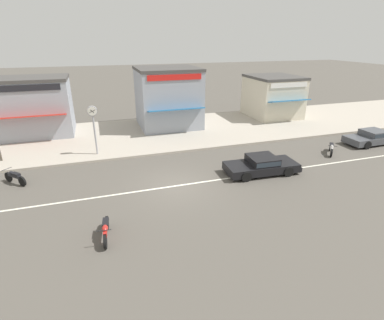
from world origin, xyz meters
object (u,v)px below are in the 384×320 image
(sedan_dark_grey_1, at_px, (373,137))
(shopfront_far_kios, at_px, (35,106))
(shopfront_corner_warung, at_px, (168,97))
(motorcycle_2, at_px, (15,177))
(motorcycle_1, at_px, (106,229))
(street_clock, at_px, (93,119))
(shopfront_mid_block, at_px, (273,96))
(sedan_black_0, at_px, (262,165))
(motorcycle_0, at_px, (331,148))

(sedan_dark_grey_1, xyz_separation_m, shopfront_far_kios, (-24.58, 9.95, 1.92))
(shopfront_far_kios, bearing_deg, shopfront_corner_warung, -3.21)
(motorcycle_2, bearing_deg, sedan_dark_grey_1, -1.74)
(sedan_dark_grey_1, height_order, motorcycle_2, sedan_dark_grey_1)
(motorcycle_1, bearing_deg, street_clock, 90.58)
(sedan_dark_grey_1, xyz_separation_m, motorcycle_1, (-20.08, -5.86, -0.11))
(shopfront_mid_block, bearing_deg, street_clock, -161.13)
(motorcycle_1, bearing_deg, shopfront_corner_warung, 67.48)
(street_clock, bearing_deg, motorcycle_1, -89.42)
(motorcycle_1, height_order, street_clock, street_clock)
(sedan_dark_grey_1, height_order, motorcycle_1, sedan_dark_grey_1)
(sedan_black_0, xyz_separation_m, sedan_dark_grey_1, (10.86, 2.17, -0.00))
(motorcycle_2, distance_m, street_clock, 5.82)
(motorcycle_2, bearing_deg, street_clock, 33.74)
(motorcycle_1, relative_size, shopfront_far_kios, 0.34)
(street_clock, relative_size, shopfront_corner_warung, 0.56)
(sedan_black_0, height_order, shopfront_corner_warung, shopfront_corner_warung)
(motorcycle_0, bearing_deg, motorcycle_1, -161.98)
(sedan_black_0, bearing_deg, sedan_dark_grey_1, 11.32)
(motorcycle_2, relative_size, street_clock, 0.40)
(sedan_dark_grey_1, distance_m, motorcycle_2, 24.66)
(sedan_black_0, xyz_separation_m, shopfront_far_kios, (-13.71, 12.13, 1.92))
(street_clock, height_order, shopfront_corner_warung, shopfront_corner_warung)
(sedan_black_0, height_order, sedan_dark_grey_1, same)
(motorcycle_1, xyz_separation_m, motorcycle_2, (-4.57, 6.61, -0.00))
(shopfront_mid_block, bearing_deg, motorcycle_1, -137.86)
(motorcycle_2, bearing_deg, shopfront_mid_block, 22.25)
(sedan_dark_grey_1, relative_size, motorcycle_0, 2.90)
(sedan_black_0, bearing_deg, motorcycle_2, 168.02)
(street_clock, distance_m, shopfront_far_kios, 7.61)
(sedan_black_0, distance_m, shopfront_corner_warung, 12.08)
(motorcycle_1, bearing_deg, sedan_dark_grey_1, 16.26)
(motorcycle_1, bearing_deg, motorcycle_0, 18.02)
(street_clock, bearing_deg, shopfront_corner_warung, 41.20)
(street_clock, distance_m, shopfront_mid_block, 18.18)
(sedan_dark_grey_1, bearing_deg, motorcycle_1, -163.74)
(sedan_black_0, height_order, motorcycle_1, sedan_black_0)
(shopfront_mid_block, relative_size, shopfront_far_kios, 1.04)
(sedan_black_0, bearing_deg, street_clock, 147.57)
(sedan_dark_grey_1, height_order, shopfront_far_kios, shopfront_far_kios)
(sedan_black_0, distance_m, sedan_dark_grey_1, 11.08)
(sedan_dark_grey_1, distance_m, motorcycle_0, 4.65)
(motorcycle_2, relative_size, shopfront_far_kios, 0.24)
(motorcycle_1, xyz_separation_m, shopfront_far_kios, (-4.50, 15.81, 2.03))
(motorcycle_2, relative_size, shopfront_mid_block, 0.23)
(motorcycle_0, xyz_separation_m, street_clock, (-15.60, 4.55, 2.21))
(shopfront_corner_warung, relative_size, shopfront_far_kios, 1.06)
(motorcycle_1, distance_m, shopfront_mid_block, 23.13)
(motorcycle_1, bearing_deg, shopfront_mid_block, 42.14)
(sedan_black_0, xyz_separation_m, street_clock, (-9.31, 5.92, 2.10))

